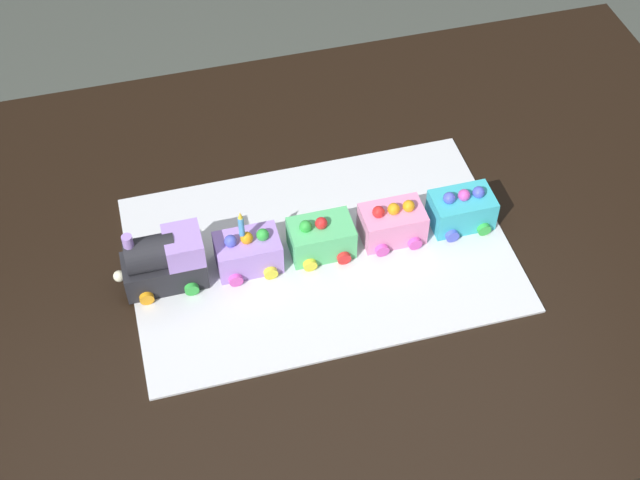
% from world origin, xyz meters
% --- Properties ---
extents(ground_plane, '(8.00, 8.00, 0.00)m').
position_xyz_m(ground_plane, '(0.00, 0.00, 0.00)').
color(ground_plane, '#474C44').
extents(dining_table, '(1.40, 1.00, 0.74)m').
position_xyz_m(dining_table, '(0.00, 0.00, 0.63)').
color(dining_table, black).
rests_on(dining_table, ground).
extents(cake_board, '(0.60, 0.40, 0.00)m').
position_xyz_m(cake_board, '(-0.07, -0.02, 0.74)').
color(cake_board, silver).
rests_on(cake_board, dining_table).
extents(cake_locomotive, '(0.14, 0.08, 0.12)m').
position_xyz_m(cake_locomotive, '(-0.31, -0.01, 0.79)').
color(cake_locomotive, '#232328').
rests_on(cake_locomotive, cake_board).
extents(cake_car_caboose_lavender, '(0.10, 0.08, 0.07)m').
position_xyz_m(cake_car_caboose_lavender, '(-0.18, -0.01, 0.77)').
color(cake_car_caboose_lavender, '#AD84E0').
rests_on(cake_car_caboose_lavender, cake_board).
extents(cake_car_flatbed_mint_green, '(0.10, 0.08, 0.07)m').
position_xyz_m(cake_car_flatbed_mint_green, '(-0.07, -0.01, 0.77)').
color(cake_car_flatbed_mint_green, '#59CC7A').
rests_on(cake_car_flatbed_mint_green, cake_board).
extents(cake_car_tanker_bubblegum, '(0.10, 0.08, 0.07)m').
position_xyz_m(cake_car_tanker_bubblegum, '(0.05, -0.01, 0.77)').
color(cake_car_tanker_bubblegum, pink).
rests_on(cake_car_tanker_bubblegum, cake_board).
extents(cake_car_hopper_turquoise, '(0.10, 0.08, 0.07)m').
position_xyz_m(cake_car_hopper_turquoise, '(0.17, -0.01, 0.77)').
color(cake_car_hopper_turquoise, '#38B7C6').
rests_on(cake_car_hopper_turquoise, cake_board).
extents(birthday_candle, '(0.01, 0.01, 0.05)m').
position_xyz_m(birthday_candle, '(-0.19, -0.01, 0.84)').
color(birthday_candle, '#4CA5E5').
rests_on(birthday_candle, cake_car_caboose_lavender).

